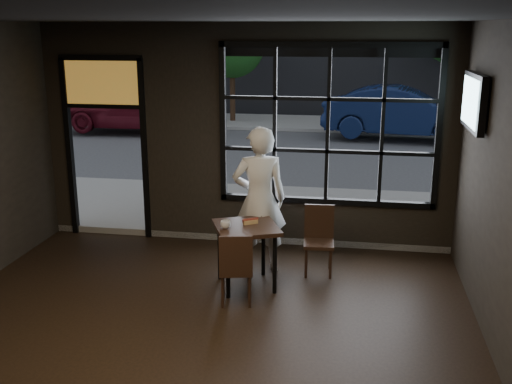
% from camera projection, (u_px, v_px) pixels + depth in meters
% --- Properties ---
extents(floor, '(6.00, 7.00, 0.02)m').
position_uv_depth(floor, '(176.00, 368.00, 5.70)').
color(floor, black).
rests_on(floor, ground).
extents(ceiling, '(6.00, 7.00, 0.02)m').
position_uv_depth(ceiling, '(162.00, 16.00, 4.85)').
color(ceiling, black).
rests_on(ceiling, ground).
extents(window_frame, '(3.06, 0.12, 2.28)m').
position_uv_depth(window_frame, '(328.00, 125.00, 8.35)').
color(window_frame, black).
rests_on(window_frame, ground).
extents(stained_transom, '(1.20, 0.06, 0.70)m').
position_uv_depth(stained_transom, '(102.00, 82.00, 8.74)').
color(stained_transom, orange).
rests_on(stained_transom, ground).
extents(street_asphalt, '(60.00, 41.00, 0.04)m').
position_uv_depth(street_asphalt, '(324.00, 96.00, 28.52)').
color(street_asphalt, '#545456').
rests_on(street_asphalt, ground).
extents(cafe_table, '(0.96, 0.96, 0.80)m').
position_uv_depth(cafe_table, '(246.00, 256.00, 7.38)').
color(cafe_table, black).
rests_on(cafe_table, floor).
extents(chair_near, '(0.45, 0.45, 0.88)m').
position_uv_depth(chair_near, '(236.00, 267.00, 6.93)').
color(chair_near, black).
rests_on(chair_near, floor).
extents(chair_window, '(0.41, 0.41, 0.89)m').
position_uv_depth(chair_window, '(319.00, 241.00, 7.74)').
color(chair_window, black).
rests_on(chair_window, floor).
extents(man, '(0.80, 0.63, 1.93)m').
position_uv_depth(man, '(259.00, 200.00, 7.75)').
color(man, silver).
rests_on(man, floor).
extents(hotdog, '(0.21, 0.17, 0.06)m').
position_uv_depth(hotdog, '(250.00, 221.00, 7.34)').
color(hotdog, tan).
rests_on(hotdog, cafe_table).
extents(cup, '(0.17, 0.17, 0.10)m').
position_uv_depth(cup, '(226.00, 225.00, 7.16)').
color(cup, silver).
rests_on(cup, cafe_table).
extents(tv, '(0.13, 1.11, 0.65)m').
position_uv_depth(tv, '(474.00, 102.00, 6.94)').
color(tv, black).
rests_on(tv, wall_right).
extents(navy_car, '(4.49, 1.98, 1.43)m').
position_uv_depth(navy_car, '(401.00, 112.00, 16.90)').
color(navy_car, '#0F1B3F').
rests_on(navy_car, street_asphalt).
extents(maroon_car, '(4.58, 1.88, 1.56)m').
position_uv_depth(maroon_car, '(131.00, 104.00, 18.11)').
color(maroon_car, '#530D18').
rests_on(maroon_car, street_asphalt).
extents(tree_left, '(2.13, 2.13, 3.64)m').
position_uv_depth(tree_left, '(232.00, 45.00, 19.54)').
color(tree_left, '#332114').
rests_on(tree_left, street_asphalt).
extents(tree_right, '(2.75, 2.75, 4.70)m').
position_uv_depth(tree_right, '(461.00, 21.00, 18.75)').
color(tree_right, '#332114').
rests_on(tree_right, street_asphalt).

